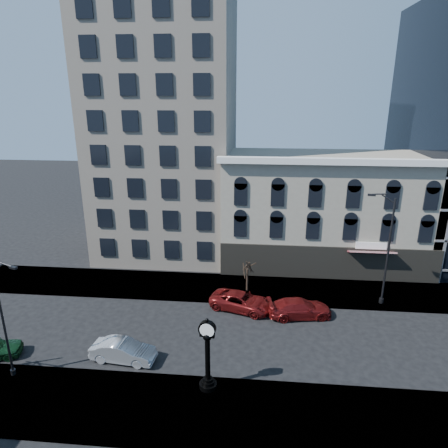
# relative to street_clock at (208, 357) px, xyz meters

# --- Properties ---
(ground) EXTENTS (160.00, 160.00, 0.00)m
(ground) POSITION_rel_street_clock_xyz_m (-1.88, 6.00, -2.43)
(ground) COLOR black
(ground) RESTS_ON ground
(sidewalk_far) EXTENTS (160.00, 6.00, 0.12)m
(sidewalk_far) POSITION_rel_street_clock_xyz_m (-1.88, 14.00, -2.37)
(sidewalk_far) COLOR gray
(sidewalk_far) RESTS_ON ground
(sidewalk_near) EXTENTS (160.00, 6.00, 0.12)m
(sidewalk_near) POSITION_rel_street_clock_xyz_m (-1.88, -2.00, -2.37)
(sidewalk_near) COLOR gray
(sidewalk_near) RESTS_ON ground
(cream_tower) EXTENTS (15.90, 15.40, 42.50)m
(cream_tower) POSITION_rel_street_clock_xyz_m (-8.00, 24.88, 16.89)
(cream_tower) COLOR beige
(cream_tower) RESTS_ON ground
(victorian_row) EXTENTS (22.60, 11.19, 12.50)m
(victorian_row) POSITION_rel_street_clock_xyz_m (10.12, 21.89, 3.57)
(victorian_row) COLOR gray
(victorian_row) RESTS_ON ground
(street_clock) EXTENTS (1.16, 1.16, 5.10)m
(street_clock) POSITION_rel_street_clock_xyz_m (0.00, 0.00, 0.00)
(street_clock) COLOR black
(street_clock) RESTS_ON sidewalk_near
(street_lamp_near) EXTENTS (2.16, 0.93, 8.62)m
(street_lamp_near) POSITION_rel_street_clock_xyz_m (-12.74, -0.20, 4.20)
(street_lamp_near) COLOR black
(street_lamp_near) RESTS_ON sidewalk_near
(street_lamp_far) EXTENTS (2.67, 0.78, 10.38)m
(street_lamp_far) POSITION_rel_street_clock_xyz_m (13.53, 12.41, 5.53)
(street_lamp_far) COLOR black
(street_lamp_far) RESTS_ON sidewalk_far
(bare_tree_far) EXTENTS (2.10, 2.10, 3.60)m
(bare_tree_far) POSITION_rel_street_clock_xyz_m (2.02, 13.58, 0.41)
(bare_tree_far) COLOR #2F2217
(bare_tree_far) RESTS_ON sidewalk_far
(car_near_b) EXTENTS (4.80, 2.07, 1.54)m
(car_near_b) POSITION_rel_street_clock_xyz_m (-6.41, 2.32, -1.66)
(car_near_b) COLOR #A5A8AD
(car_near_b) RESTS_ON ground
(car_far_a) EXTENTS (6.06, 4.06, 1.54)m
(car_far_a) POSITION_rel_street_clock_xyz_m (1.64, 10.18, -1.65)
(car_far_a) COLOR maroon
(car_far_a) RESTS_ON ground
(car_far_b) EXTENTS (5.75, 3.12, 1.58)m
(car_far_b) POSITION_rel_street_clock_xyz_m (6.67, 9.45, -1.63)
(car_far_b) COLOR maroon
(car_far_b) RESTS_ON ground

